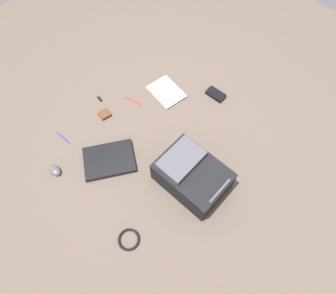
{
  "coord_description": "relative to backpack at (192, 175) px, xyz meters",
  "views": [
    {
      "loc": [
        0.6,
        0.7,
        1.7
      ],
      "look_at": [
        -0.04,
        0.04,
        0.02
      ],
      "focal_mm": 31.23,
      "sensor_mm": 36.0,
      "label": 1
    }
  ],
  "objects": [
    {
      "name": "usb_stick",
      "position": [
        0.02,
        -0.9,
        -0.09
      ],
      "size": [
        0.02,
        0.06,
        0.01
      ],
      "primitive_type": "cube",
      "rotation": [
        0.0,
        0.0,
        -0.1
      ],
      "color": "black",
      "rests_on": "ground_plane"
    },
    {
      "name": "pen_black",
      "position": [
        -0.15,
        -0.73,
        -0.09
      ],
      "size": [
        0.05,
        0.14,
        0.01
      ],
      "primitive_type": "cylinder",
      "rotation": [
        1.57,
        0.0,
        0.32
      ],
      "color": "red",
      "rests_on": "ground_plane"
    },
    {
      "name": "pen_blue",
      "position": [
        0.4,
        -0.81,
        -0.09
      ],
      "size": [
        0.02,
        0.13,
        0.01
      ],
      "primitive_type": "cylinder",
      "rotation": [
        1.57,
        0.0,
        0.11
      ],
      "color": "#1933B2",
      "rests_on": "ground_plane"
    },
    {
      "name": "power_brick",
      "position": [
        -0.62,
        -0.34,
        -0.08
      ],
      "size": [
        0.09,
        0.14,
        0.03
      ],
      "primitive_type": "cube",
      "rotation": [
        0.0,
        0.0,
        0.09
      ],
      "color": "black",
      "rests_on": "ground_plane"
    },
    {
      "name": "cable_coil",
      "position": [
        0.51,
        0.01,
        -0.09
      ],
      "size": [
        0.13,
        0.13,
        0.01
      ],
      "primitive_type": "torus",
      "color": "black",
      "rests_on": "ground_plane"
    },
    {
      "name": "laptop",
      "position": [
        0.28,
        -0.46,
        -0.08
      ],
      "size": [
        0.4,
        0.37,
        0.03
      ],
      "color": "black",
      "rests_on": "ground_plane"
    },
    {
      "name": "earbud_pouch",
      "position": [
        0.08,
        -0.77,
        -0.08
      ],
      "size": [
        0.08,
        0.08,
        0.02
      ],
      "primitive_type": "cube",
      "rotation": [
        0.0,
        0.0,
        -0.14
      ],
      "color": "#59331E",
      "rests_on": "ground_plane"
    },
    {
      "name": "computer_mouse",
      "position": [
        0.57,
        -0.64,
        -0.08
      ],
      "size": [
        0.06,
        0.09,
        0.03
      ],
      "primitive_type": "ellipsoid",
      "rotation": [
        0.0,
        0.0,
        0.02
      ],
      "color": "#4C4C51",
      "rests_on": "ground_plane"
    },
    {
      "name": "ground_plane",
      "position": [
        -0.02,
        -0.3,
        -0.09
      ],
      "size": [
        4.16,
        4.16,
        0.0
      ],
      "primitive_type": "plane",
      "color": "brown"
    },
    {
      "name": "backpack",
      "position": [
        0.0,
        0.0,
        0.0
      ],
      "size": [
        0.33,
        0.43,
        0.21
      ],
      "color": "black",
      "rests_on": "ground_plane"
    },
    {
      "name": "book_blue",
      "position": [
        -0.37,
        -0.61,
        -0.08
      ],
      "size": [
        0.22,
        0.27,
        0.02
      ],
      "color": "silver",
      "rests_on": "ground_plane"
    }
  ]
}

